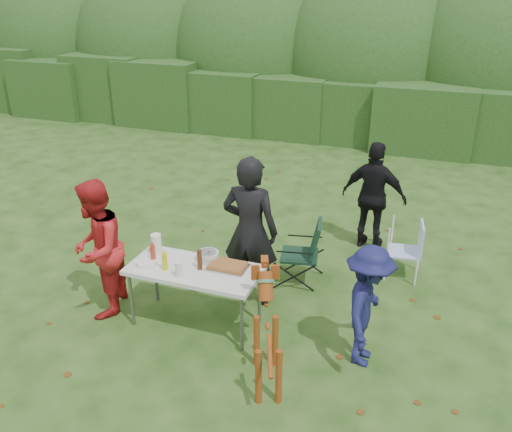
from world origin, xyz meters
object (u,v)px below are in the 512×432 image
(ketchup_bottle, at_px, (153,254))
(dog, at_px, (267,340))
(person_black_puffy, at_px, (374,197))
(child, at_px, (367,306))
(person_red_jacket, at_px, (97,249))
(paper_towel_roll, at_px, (156,245))
(person_cook, at_px, (250,231))
(camping_chair, at_px, (300,252))
(mustard_bottle, at_px, (165,262))
(folding_table, at_px, (194,272))
(lawn_chair, at_px, (404,249))
(beer_bottle, at_px, (200,260))

(ketchup_bottle, bearing_deg, dog, -21.59)
(person_black_puffy, bearing_deg, child, 105.55)
(person_red_jacket, xyz_separation_m, paper_towel_roll, (0.63, 0.28, 0.03))
(child, bearing_deg, ketchup_bottle, 91.88)
(dog, xyz_separation_m, paper_towel_roll, (-1.66, 0.82, 0.35))
(person_cook, xyz_separation_m, ketchup_bottle, (-0.90, -0.75, -0.09))
(camping_chair, bearing_deg, person_cook, 42.72)
(paper_towel_roll, bearing_deg, dog, -26.23)
(mustard_bottle, height_order, paper_towel_roll, paper_towel_roll)
(folding_table, bearing_deg, person_black_puffy, 59.37)
(camping_chair, distance_m, lawn_chair, 1.42)
(camping_chair, bearing_deg, lawn_chair, -165.28)
(person_black_puffy, bearing_deg, dog, 89.68)
(lawn_chair, bearing_deg, folding_table, 34.03)
(child, bearing_deg, lawn_chair, -4.74)
(ketchup_bottle, bearing_deg, paper_towel_roll, 107.66)
(folding_table, bearing_deg, beer_bottle, 2.12)
(folding_table, bearing_deg, ketchup_bottle, -175.18)
(folding_table, distance_m, person_black_puffy, 3.11)
(folding_table, distance_m, lawn_chair, 2.91)
(child, relative_size, ketchup_bottle, 6.08)
(lawn_chair, bearing_deg, person_red_jacket, 23.82)
(child, distance_m, ketchup_bottle, 2.45)
(mustard_bottle, relative_size, paper_towel_roll, 0.77)
(lawn_chair, distance_m, mustard_bottle, 3.24)
(dog, xyz_separation_m, lawn_chair, (1.03, 2.64, -0.12))
(dog, height_order, beer_bottle, dog)
(person_cook, xyz_separation_m, person_black_puffy, (1.18, 1.96, -0.13))
(person_cook, xyz_separation_m, child, (1.54, -0.70, -0.27))
(folding_table, distance_m, paper_towel_roll, 0.60)
(child, distance_m, mustard_bottle, 2.24)
(person_cook, relative_size, paper_towel_roll, 7.25)
(camping_chair, distance_m, paper_towel_roll, 1.90)
(child, height_order, beer_bottle, child)
(person_cook, xyz_separation_m, camping_chair, (0.45, 0.63, -0.50))
(person_cook, distance_m, person_black_puffy, 2.29)
(camping_chair, xyz_separation_m, paper_towel_roll, (-1.41, -1.19, 0.43))
(folding_table, xyz_separation_m, lawn_chair, (2.13, 1.96, -0.29))
(child, distance_m, camping_chair, 1.73)
(child, height_order, lawn_chair, child)
(child, distance_m, dog, 1.09)
(mustard_bottle, bearing_deg, person_red_jacket, 179.84)
(folding_table, distance_m, person_red_jacket, 1.19)
(dog, relative_size, mustard_bottle, 5.45)
(person_red_jacket, height_order, paper_towel_roll, person_red_jacket)
(child, height_order, camping_chair, child)
(person_red_jacket, bearing_deg, ketchup_bottle, 80.97)
(dog, xyz_separation_m, mustard_bottle, (-1.39, 0.53, 0.32))
(child, height_order, paper_towel_roll, child)
(person_cook, relative_size, mustard_bottle, 9.43)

